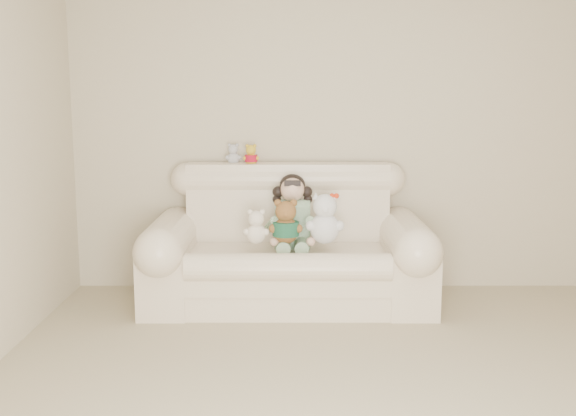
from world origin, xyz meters
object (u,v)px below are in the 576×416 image
(sofa, at_px, (288,237))
(cream_teddy, at_px, (256,223))
(brown_teddy, at_px, (286,217))
(seated_child, at_px, (292,211))
(white_cat, at_px, (325,213))

(sofa, bearing_deg, cream_teddy, -146.63)
(sofa, relative_size, cream_teddy, 7.15)
(brown_teddy, bearing_deg, cream_teddy, -176.05)
(seated_child, bearing_deg, white_cat, -42.36)
(brown_teddy, height_order, cream_teddy, brown_teddy)
(white_cat, xyz_separation_m, cream_teddy, (-0.49, -0.02, -0.07))
(white_cat, bearing_deg, sofa, 156.87)
(brown_teddy, relative_size, white_cat, 0.86)
(sofa, height_order, brown_teddy, sofa)
(brown_teddy, relative_size, cream_teddy, 1.28)
(seated_child, height_order, white_cat, seated_child)
(brown_teddy, bearing_deg, white_cat, 3.67)
(seated_child, bearing_deg, sofa, -112.40)
(sofa, distance_m, brown_teddy, 0.22)
(cream_teddy, bearing_deg, white_cat, -22.18)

